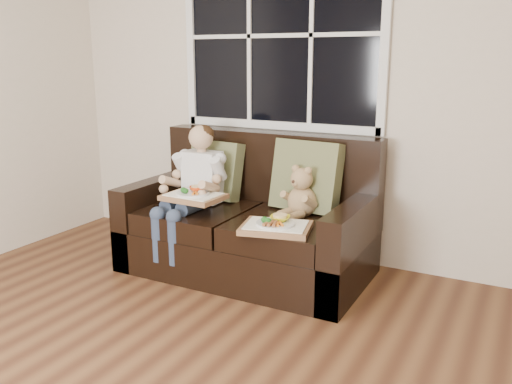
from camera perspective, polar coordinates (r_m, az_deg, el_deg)
The scene contains 9 objects.
room_walls at distance 1.86m, azimuth -20.90°, elevation 16.07°, with size 4.52×5.02×2.71m.
window_back at distance 4.12m, azimuth 2.56°, elevation 16.12°, with size 1.62×0.04×1.37m.
loveseat at distance 3.89m, azimuth -0.57°, elevation -3.76°, with size 1.70×0.92×0.96m.
pillow_left at distance 4.12m, azimuth -4.31°, elevation 2.34°, with size 0.46×0.25×0.45m.
pillow_right at distance 3.78m, azimuth 5.32°, elevation 1.67°, with size 0.51×0.27×0.50m.
child at distance 3.90m, azimuth -6.47°, elevation 1.36°, with size 0.39×0.60×0.89m.
teddy_bear at distance 3.67m, azimuth 4.81°, elevation -0.32°, with size 0.24×0.29×0.36m.
tray_left at distance 3.75m, azimuth -6.57°, elevation -0.36°, with size 0.41×0.31×0.09m.
tray_right at distance 3.37m, azimuth 2.13°, elevation -3.59°, with size 0.49×0.41×0.10m.
Camera 1 is at (1.37, -1.25, 1.50)m, focal length 38.00 mm.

